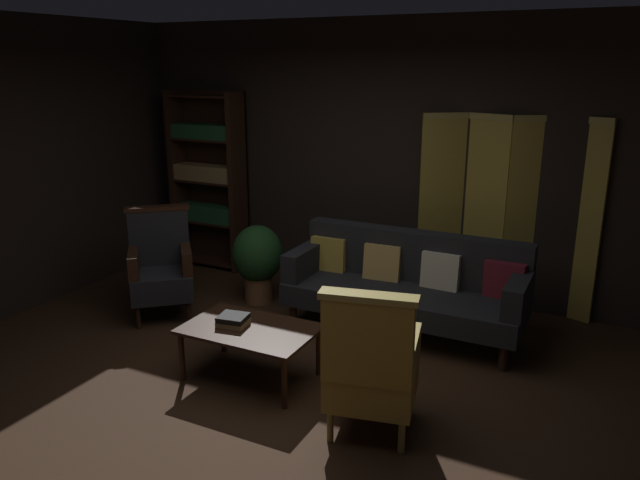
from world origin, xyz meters
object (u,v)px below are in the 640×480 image
at_px(armchair_wing_left, 161,266).
at_px(book_black_cloth, 233,318).
at_px(coffee_table, 250,333).
at_px(book_tan_leather, 233,323).
at_px(velvet_couch, 407,282).
at_px(folding_screen, 507,212).
at_px(potted_plant, 258,258).
at_px(bookshelf, 209,178).
at_px(armchair_gilt_accent, 371,365).

height_order(armchair_wing_left, book_black_cloth, armchair_wing_left).
bearing_deg(coffee_table, armchair_wing_left, 154.81).
distance_m(coffee_table, book_tan_leather, 0.16).
bearing_deg(velvet_couch, book_black_cloth, -122.99).
distance_m(folding_screen, potted_plant, 2.47).
bearing_deg(folding_screen, armchair_wing_left, -150.59).
relative_size(coffee_table, book_tan_leather, 4.63).
height_order(velvet_couch, potted_plant, velvet_couch).
xyz_separation_m(bookshelf, armchair_gilt_accent, (3.02, -2.40, -0.57)).
height_order(folding_screen, coffee_table, folding_screen).
bearing_deg(armchair_wing_left, potted_plant, 46.86).
distance_m(folding_screen, armchair_gilt_accent, 2.64).
bearing_deg(book_tan_leather, potted_plant, 115.11).
bearing_deg(armchair_wing_left, armchair_gilt_accent, -20.44).
bearing_deg(armchair_gilt_accent, potted_plant, 139.07).
xyz_separation_m(book_tan_leather, book_black_cloth, (0.00, 0.00, 0.04)).
height_order(folding_screen, velvet_couch, folding_screen).
height_order(velvet_couch, book_black_cloth, velvet_couch).
xyz_separation_m(folding_screen, velvet_couch, (-0.67, -0.90, -0.53)).
bearing_deg(armchair_gilt_accent, armchair_wing_left, 159.56).
bearing_deg(folding_screen, book_black_cloth, -124.34).
bearing_deg(armchair_wing_left, book_black_cloth, -28.09).
relative_size(armchair_gilt_accent, book_black_cloth, 4.93).
bearing_deg(velvet_couch, armchair_wing_left, -162.00).
bearing_deg(coffee_table, potted_plant, 119.99).
relative_size(folding_screen, bookshelf, 0.93).
xyz_separation_m(folding_screen, armchair_gilt_accent, (-0.34, -2.57, -0.50)).
relative_size(potted_plant, book_black_cloth, 3.79).
xyz_separation_m(potted_plant, book_black_cloth, (0.65, -1.38, 0.02)).
height_order(velvet_couch, book_tan_leather, velvet_couch).
bearing_deg(armchair_wing_left, folding_screen, 29.41).
relative_size(potted_plant, book_tan_leather, 3.71).
xyz_separation_m(velvet_couch, armchair_gilt_accent, (0.32, -1.66, 0.03)).
height_order(potted_plant, book_black_cloth, potted_plant).
relative_size(bookshelf, armchair_wing_left, 1.97).
height_order(armchair_wing_left, potted_plant, armchair_wing_left).
xyz_separation_m(folding_screen, potted_plant, (-2.23, -0.93, -0.52)).
distance_m(potted_plant, book_tan_leather, 1.53).
distance_m(armchair_gilt_accent, armchair_wing_left, 2.71).
height_order(coffee_table, book_tan_leather, book_tan_leather).
xyz_separation_m(bookshelf, coffee_table, (1.92, -2.14, -0.68)).
height_order(bookshelf, armchair_wing_left, bookshelf).
bearing_deg(velvet_couch, coffee_table, -119.06).
relative_size(book_tan_leather, book_black_cloth, 1.02).
relative_size(velvet_couch, armchair_gilt_accent, 2.04).
bearing_deg(book_black_cloth, folding_screen, 55.66).
bearing_deg(bookshelf, armchair_gilt_accent, -38.50).
height_order(bookshelf, velvet_couch, bookshelf).
bearing_deg(bookshelf, folding_screen, 2.78).
distance_m(folding_screen, bookshelf, 3.37).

